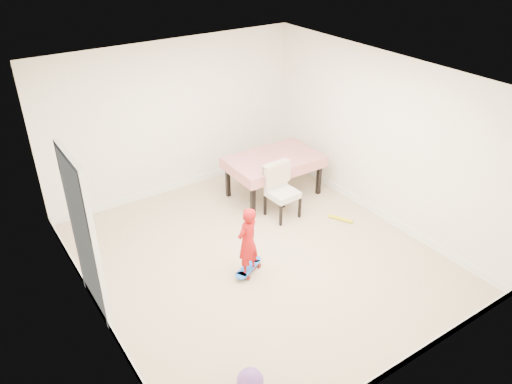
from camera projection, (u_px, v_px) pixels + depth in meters
ground at (258, 257)px, 7.12m from camera, size 5.00×5.00×0.00m
ceiling at (258, 81)px, 5.85m from camera, size 4.50×5.00×0.04m
wall_back at (174, 119)px, 8.27m from camera, size 4.50×0.04×2.60m
wall_front at (406, 279)px, 4.69m from camera, size 4.50×0.04×2.60m
wall_left at (88, 231)px, 5.40m from camera, size 0.04×5.00×2.60m
wall_right at (380, 139)px, 7.56m from camera, size 0.04×5.00×2.60m
door at (84, 238)px, 5.75m from camera, size 0.11×0.94×2.11m
baseboard_back at (180, 184)px, 8.89m from camera, size 4.50×0.02×0.12m
baseboard_front at (389, 371)px, 5.30m from camera, size 4.50×0.02×0.12m
baseboard_left at (104, 317)px, 6.00m from camera, size 0.02×5.00×0.12m
baseboard_right at (371, 208)px, 8.18m from camera, size 0.02×5.00×0.12m
dining_table at (274, 176)px, 8.51m from camera, size 1.55×0.99×0.72m
dining_chair at (283, 192)px, 7.86m from camera, size 0.52×0.60×0.89m
skateboard at (249, 269)px, 6.82m from camera, size 0.59×0.43×0.08m
child at (247, 244)px, 6.56m from camera, size 0.42×0.35×1.00m
balloon at (250, 381)px, 5.09m from camera, size 0.28×0.28×0.28m
foam_toy at (341, 219)px, 7.96m from camera, size 0.24×0.38×0.06m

